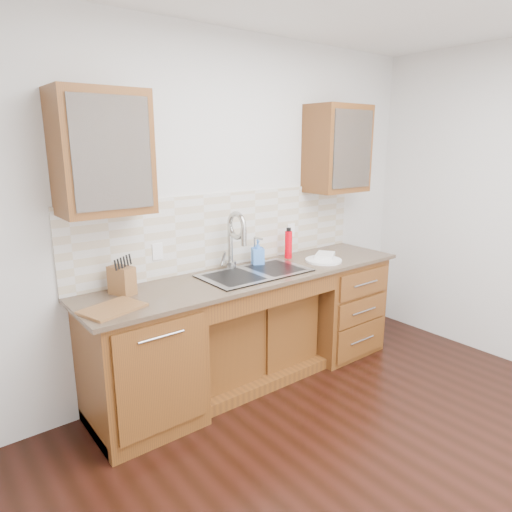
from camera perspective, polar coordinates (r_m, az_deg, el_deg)
ground at (r=3.09m, az=18.02°, el=-25.65°), size 4.00×3.50×0.10m
wall_back at (r=3.71m, az=-3.83°, el=5.70°), size 4.00×0.10×2.70m
base_cabinet_left at (r=3.24m, az=-14.18°, el=-12.97°), size 0.70×0.62×0.88m
base_cabinet_center at (r=3.78m, az=-1.23°, el=-9.96°), size 1.20×0.44×0.70m
base_cabinet_right at (r=4.28m, az=9.79°, el=-5.90°), size 0.70×0.62×0.88m
countertop at (r=3.51m, az=-0.25°, el=-2.38°), size 2.70×0.65×0.03m
backsplash at (r=3.68m, az=-3.25°, el=3.36°), size 2.70×0.02×0.59m
sink at (r=3.52m, az=-0.10°, el=-3.52°), size 0.84×0.46×0.19m
faucet at (r=3.58m, az=-3.25°, el=1.51°), size 0.04×0.04×0.40m
filter_tap at (r=3.75m, az=-0.18°, el=0.86°), size 0.02×0.02×0.24m
upper_cabinet_left at (r=2.99m, az=-18.72°, el=12.11°), size 0.55×0.34×0.75m
upper_cabinet_right at (r=4.19m, az=10.11°, el=13.03°), size 0.55×0.34×0.75m
outlet_left at (r=3.37m, az=-12.22°, el=0.56°), size 0.08×0.01×0.12m
outlet_right at (r=4.09m, az=4.38°, el=3.22°), size 0.08×0.01×0.12m
soap_bottle at (r=3.71m, az=0.22°, el=0.44°), size 0.12×0.13×0.21m
water_bottle at (r=3.93m, az=4.07°, el=1.42°), size 0.07×0.07×0.24m
plate at (r=3.88m, az=8.44°, el=-0.53°), size 0.41×0.41×0.02m
dish_towel at (r=3.97m, az=8.63°, el=0.12°), size 0.25×0.23×0.03m
knife_block at (r=3.13m, az=-16.41°, el=-2.94°), size 0.16×0.19×0.19m
cutting_board at (r=2.89m, az=-17.50°, el=-6.29°), size 0.41×0.34×0.02m
cup_left_a at (r=2.97m, az=-20.06°, el=11.04°), size 0.16×0.16×0.10m
cup_left_b at (r=3.02m, az=-17.39°, el=11.19°), size 0.13×0.13×0.09m
cup_right_a at (r=4.14m, az=9.40°, el=12.28°), size 0.13×0.13×0.09m
cup_right_b at (r=4.26m, az=10.88°, el=12.36°), size 0.14×0.14×0.10m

